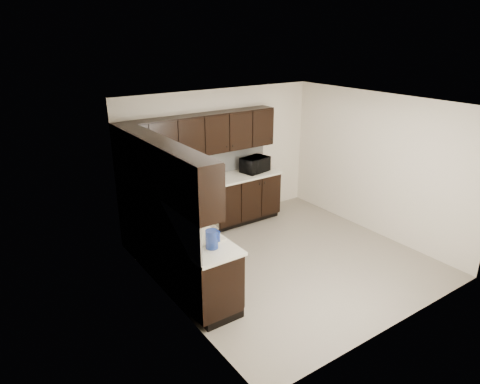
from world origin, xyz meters
The scene contains 20 objects.
floor centered at (0.00, 0.00, 0.00)m, with size 4.00×4.00×0.00m, color gray.
ceiling centered at (0.00, 0.00, 2.50)m, with size 4.00×4.00×0.00m, color white.
wall_back centered at (0.00, 2.00, 1.25)m, with size 4.00×0.02×2.50m, color beige.
wall_left centered at (-2.00, 0.00, 1.25)m, with size 0.02×4.00×2.50m, color beige.
wall_right centered at (2.00, 0.00, 1.25)m, with size 0.02×4.00×2.50m, color beige.
wall_front centered at (0.00, -2.00, 1.25)m, with size 4.00×0.02×2.50m, color beige.
lower_cabinets centered at (-1.01, 1.11, 0.41)m, with size 3.00×2.80×0.90m.
countertop centered at (-1.01, 1.11, 0.92)m, with size 3.03×2.83×0.04m.
backsplash centered at (-1.22, 1.32, 1.18)m, with size 3.00×2.80×0.48m.
upper_cabinets centered at (-1.10, 1.20, 1.77)m, with size 3.00×2.80×0.70m.
dishwasher centered at (-0.70, 1.41, 0.55)m, with size 0.58×0.04×0.78m.
sink centered at (-1.68, -0.01, 0.88)m, with size 0.54×0.82×0.42m.
microwave centered at (0.58, 1.67, 1.08)m, with size 0.52×0.35×0.29m, color black.
soap_bottle_a centered at (-1.48, 0.24, 1.03)m, with size 0.08×0.08×0.18m, color gray.
soap_bottle_b centered at (-1.82, 0.43, 1.08)m, with size 0.11×0.11×0.27m, color gray.
toaster_oven centered at (-1.45, 1.68, 1.07)m, with size 0.40×0.30×0.25m, color #ADADB0.
storage_bin centered at (-1.68, 0.39, 1.04)m, with size 0.51×0.38×0.20m, color silver.
blue_pitcher centered at (-1.66, -0.48, 1.06)m, with size 0.16×0.16×0.24m, color #102E97.
teal_tumbler centered at (-1.52, 0.94, 1.03)m, with size 0.08×0.08×0.18m, color #0D9086.
paper_towel_roll centered at (-1.58, 1.35, 1.09)m, with size 0.13×0.13×0.30m, color white.
Camera 1 is at (-4.04, -4.55, 3.45)m, focal length 32.00 mm.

